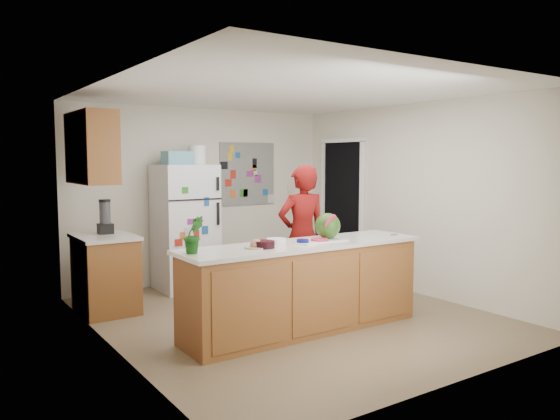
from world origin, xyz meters
TOP-DOWN VIEW (x-y plane):
  - floor at (0.00, 0.00)m, footprint 4.00×4.50m
  - wall_back at (0.00, 2.26)m, footprint 4.00×0.02m
  - wall_left at (-2.01, 0.00)m, footprint 0.02×4.50m
  - wall_right at (2.01, 0.00)m, footprint 0.02×4.50m
  - ceiling at (0.00, 0.00)m, footprint 4.00×4.50m
  - doorway at (1.99, 1.45)m, footprint 0.03×0.85m
  - peninsula_base at (-0.20, -0.50)m, footprint 2.60×0.62m
  - peninsula_top at (-0.20, -0.50)m, footprint 2.68×0.70m
  - side_counter_base at (-1.69, 1.35)m, footprint 0.60×0.80m
  - side_counter_top at (-1.69, 1.35)m, footprint 0.64×0.84m
  - upper_cabinets at (-1.82, 1.30)m, footprint 0.35×1.00m
  - refrigerator at (-0.45, 1.88)m, footprint 0.75×0.70m
  - fridge_top_bin at (-0.55, 1.88)m, footprint 0.35×0.28m
  - photo_collage at (0.75, 2.24)m, footprint 0.95×0.01m
  - person at (0.34, 0.26)m, footprint 0.68×0.50m
  - blender_appliance at (-1.64, 1.48)m, footprint 0.13×0.13m
  - cutting_board at (0.09, -0.48)m, footprint 0.45×0.36m
  - watermelon at (0.15, -0.46)m, footprint 0.27×0.27m
  - watermelon_slice at (-0.02, -0.53)m, footprint 0.18×0.18m
  - cherry_bowl at (-0.71, -0.55)m, footprint 0.24×0.24m
  - white_bowl at (-0.49, -0.43)m, footprint 0.23×0.23m
  - cobalt_bowl at (-0.26, -0.57)m, footprint 0.16×0.16m
  - plate at (-0.78, -0.51)m, footprint 0.29×0.29m
  - paper_towel at (-0.23, -0.58)m, footprint 0.23×0.22m
  - keys at (0.99, -0.61)m, footprint 0.08×0.04m
  - potted_plant at (-1.40, -0.45)m, footprint 0.21×0.18m

SIDE VIEW (x-z plane):
  - floor at x=0.00m, z-range -0.02..0.00m
  - side_counter_base at x=-1.69m, z-range 0.00..0.86m
  - peninsula_base at x=-0.20m, z-range 0.00..0.88m
  - refrigerator at x=-0.45m, z-range 0.00..1.70m
  - person at x=0.34m, z-range 0.00..1.71m
  - side_counter_top at x=-1.69m, z-range 0.86..0.90m
  - peninsula_top at x=-0.20m, z-range 0.88..0.92m
  - cutting_board at x=0.09m, z-range 0.92..0.93m
  - keys at x=0.99m, z-range 0.92..0.93m
  - plate at x=-0.78m, z-range 0.92..0.94m
  - paper_towel at x=-0.23m, z-range 0.92..0.94m
  - watermelon_slice at x=-0.02m, z-range 0.93..0.95m
  - cobalt_bowl at x=-0.26m, z-range 0.92..0.97m
  - white_bowl at x=-0.49m, z-range 0.92..0.98m
  - cherry_bowl at x=-0.71m, z-range 0.92..0.99m
  - doorway at x=1.99m, z-range 0.00..2.04m
  - watermelon at x=0.15m, z-range 0.93..1.20m
  - blender_appliance at x=-1.64m, z-range 0.90..1.28m
  - potted_plant at x=-1.40m, z-range 0.92..1.27m
  - wall_back at x=0.00m, z-range 0.00..2.50m
  - wall_left at x=-2.01m, z-range 0.00..2.50m
  - wall_right at x=2.01m, z-range 0.00..2.50m
  - photo_collage at x=0.75m, z-range 1.08..2.02m
  - fridge_top_bin at x=-0.55m, z-range 1.70..1.88m
  - upper_cabinets at x=-1.82m, z-range 1.50..2.30m
  - ceiling at x=0.00m, z-range 2.50..2.52m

